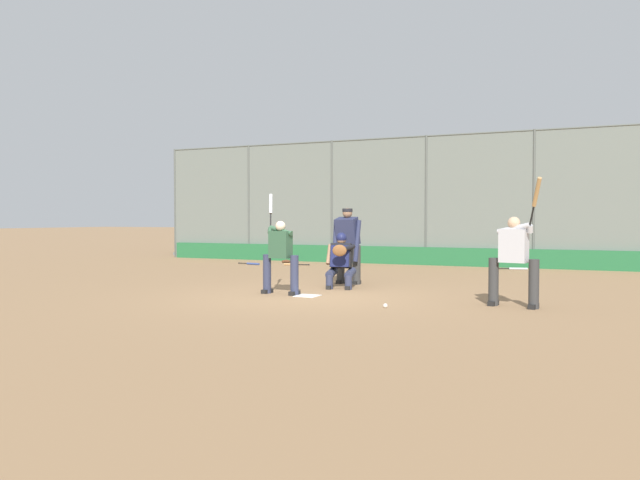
% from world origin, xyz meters
% --- Properties ---
extents(ground_plane, '(160.00, 160.00, 0.00)m').
position_xyz_m(ground_plane, '(0.00, 0.00, 0.00)').
color(ground_plane, '#93704C').
extents(home_plate_marker, '(0.43, 0.43, 0.01)m').
position_xyz_m(home_plate_marker, '(0.00, 0.00, 0.01)').
color(home_plate_marker, white).
rests_on(home_plate_marker, ground_plane).
extents(backstop_fence, '(19.96, 0.08, 4.19)m').
position_xyz_m(backstop_fence, '(0.00, -8.99, 2.19)').
color(backstop_fence, '#515651').
rests_on(backstop_fence, ground_plane).
extents(padding_wall, '(19.48, 0.18, 0.57)m').
position_xyz_m(padding_wall, '(0.00, -8.89, 0.29)').
color(padding_wall, '#236638').
rests_on(padding_wall, ground_plane).
extents(bleachers_beyond, '(13.92, 3.05, 1.80)m').
position_xyz_m(bleachers_beyond, '(3.90, -11.84, 0.59)').
color(bleachers_beyond, slate).
rests_on(bleachers_beyond, ground_plane).
extents(batter_at_plate, '(0.91, 0.68, 2.01)m').
position_xyz_m(batter_at_plate, '(0.62, -0.06, 0.79)').
color(batter_at_plate, '#2D334C').
rests_on(batter_at_plate, ground_plane).
extents(catcher_behind_plate, '(0.67, 0.78, 1.20)m').
position_xyz_m(catcher_behind_plate, '(-0.09, -1.48, 0.62)').
color(catcher_behind_plate, '#2D334C').
rests_on(catcher_behind_plate, ground_plane).
extents(umpire_home, '(0.71, 0.46, 1.74)m').
position_xyz_m(umpire_home, '(0.11, -2.38, 0.93)').
color(umpire_home, '#333333').
rests_on(umpire_home, ground_plane).
extents(batter_on_deck, '(0.91, 0.80, 2.15)m').
position_xyz_m(batter_on_deck, '(-3.82, -0.06, 0.83)').
color(batter_on_deck, '#333333').
rests_on(batter_on_deck, ground_plane).
extents(spare_bat_near_backstop, '(0.89, 0.24, 0.07)m').
position_xyz_m(spare_bat_near_backstop, '(-2.92, -8.09, 0.03)').
color(spare_bat_near_backstop, black).
rests_on(spare_bat_near_backstop, ground_plane).
extents(spare_bat_by_padding, '(0.89, 0.24, 0.07)m').
position_xyz_m(spare_bat_by_padding, '(5.17, -6.68, 0.03)').
color(spare_bat_by_padding, black).
rests_on(spare_bat_by_padding, ground_plane).
extents(spare_bat_third_base_side, '(0.86, 0.14, 0.07)m').
position_xyz_m(spare_bat_third_base_side, '(3.81, -6.98, 0.03)').
color(spare_bat_third_base_side, black).
rests_on(spare_bat_third_base_side, ground_plane).
extents(fielding_glove_on_dirt, '(0.30, 0.23, 0.11)m').
position_xyz_m(fielding_glove_on_dirt, '(4.54, -7.92, 0.05)').
color(fielding_glove_on_dirt, '#56331E').
rests_on(fielding_glove_on_dirt, ground_plane).
extents(baseball_loose, '(0.07, 0.07, 0.07)m').
position_xyz_m(baseball_loose, '(-1.87, 0.91, 0.04)').
color(baseball_loose, white).
rests_on(baseball_loose, ground_plane).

